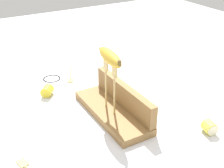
{
  "coord_description": "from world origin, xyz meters",
  "views": [
    {
      "loc": [
        0.79,
        -0.46,
        0.61
      ],
      "look_at": [
        0.0,
        0.0,
        0.13
      ],
      "focal_mm": 48.24,
      "sensor_mm": 36.0,
      "label": 1
    }
  ],
  "objects": [
    {
      "name": "banana_chunk_near",
      "position": [
        -0.25,
        -0.15,
        0.02
      ],
      "size": [
        0.06,
        0.06,
        0.04
      ],
      "color": "yellow",
      "rests_on": "ground"
    },
    {
      "name": "fork_fallen_far",
      "position": [
        -0.37,
        -0.01,
        0.0
      ],
      "size": [
        0.17,
        0.09,
        0.01
      ],
      "color": "tan",
      "rests_on": "ground"
    },
    {
      "name": "banana_raised_center",
      "position": [
        -0.0,
        -0.01,
        0.23
      ],
      "size": [
        0.17,
        0.06,
        0.04
      ],
      "color": "gold",
      "rests_on": "fork_stand_center"
    },
    {
      "name": "fork_stand_center",
      "position": [
        -0.0,
        -0.01,
        0.14
      ],
      "size": [
        0.09,
        0.01,
        0.18
      ],
      "color": "tan",
      "rests_on": "wooden_board"
    },
    {
      "name": "banana_chunk_far",
      "position": [
        0.25,
        0.23,
        0.02
      ],
      "size": [
        0.05,
        0.05,
        0.04
      ],
      "color": "#DBD147",
      "rests_on": "ground"
    },
    {
      "name": "wooden_board",
      "position": [
        0.0,
        0.0,
        0.01
      ],
      "size": [
        0.36,
        0.13,
        0.03
      ],
      "primitive_type": "cube",
      "color": "olive",
      "rests_on": "ground"
    },
    {
      "name": "ground_plane",
      "position": [
        0.0,
        0.0,
        0.0
      ],
      "size": [
        3.0,
        3.0,
        0.0
      ],
      "primitive_type": "plane",
      "color": "silver"
    },
    {
      "name": "wire_coil",
      "position": [
        -0.39,
        -0.09,
        0.0
      ],
      "size": [
        0.08,
        0.08,
        0.01
      ],
      "primitive_type": "torus",
      "color": "black",
      "rests_on": "ground"
    },
    {
      "name": "board_backstop",
      "position": [
        0.0,
        0.05,
        0.07
      ],
      "size": [
        0.35,
        0.03,
        0.08
      ],
      "primitive_type": "cube",
      "color": "olive",
      "rests_on": "wooden_board"
    }
  ]
}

